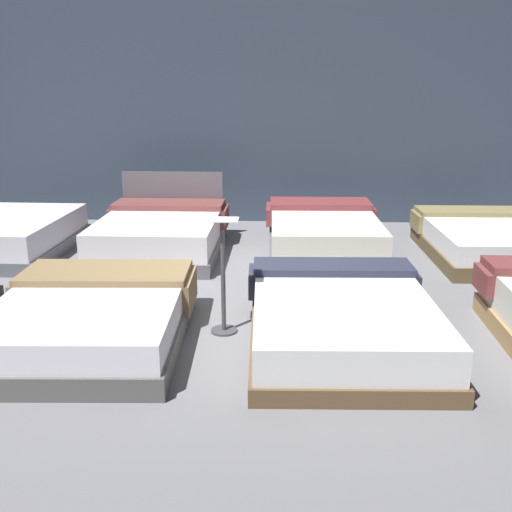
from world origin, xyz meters
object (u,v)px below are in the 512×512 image
Objects in this scene: bed_4 at (7,235)px; bed_6 at (323,235)px; bed_2 at (341,320)px; bed_7 at (488,241)px; bed_5 at (161,234)px; price_sign at (223,289)px; bed_1 at (92,318)px.

bed_6 reaches higher than bed_4.
bed_6 is (0.05, 2.78, 0.05)m from bed_2.
bed_7 reaches higher than bed_4.
bed_5 reaches higher than bed_6.
bed_2 is at bearing -91.81° from bed_6.
price_sign is at bearing -66.74° from bed_5.
bed_6 reaches higher than bed_1.
bed_7 is (6.37, 0.04, -0.02)m from bed_4.
bed_2 is 1.00× the size of bed_4.
bed_1 is 0.94× the size of bed_7.
bed_1 is 0.95× the size of bed_2.
bed_7 reaches higher than bed_1.
bed_4 is 2.06m from bed_5.
bed_2 is 2.78m from bed_6.
bed_5 is at bearing 87.23° from bed_1.
bed_4 is 1.02× the size of bed_5.
bed_2 is at bearing -129.13° from bed_7.
bed_2 is 1.02× the size of bed_5.
bed_7 is at bearing -1.72° from bed_6.
bed_2 is 3.51m from bed_7.
price_sign is (1.08, -2.55, 0.14)m from bed_5.
price_sign reaches higher than bed_2.
price_sign reaches higher than bed_6.
price_sign reaches higher than bed_5.
price_sign is (-1.09, -2.56, 0.14)m from bed_6.
bed_4 is (-2.02, 2.75, 0.02)m from bed_1.
price_sign reaches higher than bed_1.
bed_2 is at bearing -11.69° from price_sign.
bed_6 is at bearing 50.10° from bed_1.
bed_2 is 0.99× the size of bed_7.
bed_6 is at bearing 0.73° from bed_5.
bed_6 is at bearing 2.40° from bed_4.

